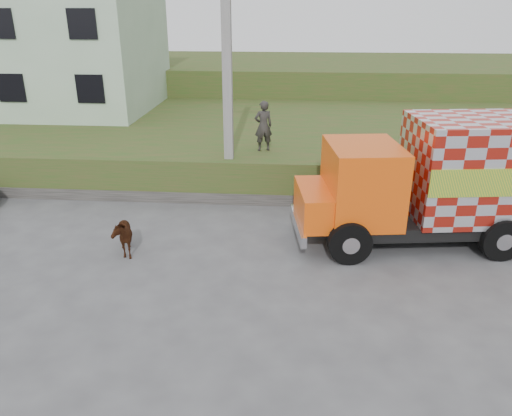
# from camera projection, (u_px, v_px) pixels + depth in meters

# --- Properties ---
(ground) EXTENTS (120.00, 120.00, 0.00)m
(ground) POSITION_uv_depth(u_px,v_px,m) (245.00, 260.00, 13.59)
(ground) COLOR #474749
(ground) RESTS_ON ground
(embankment) EXTENTS (40.00, 12.00, 1.50)m
(embankment) POSITION_uv_depth(u_px,v_px,m) (267.00, 140.00, 22.51)
(embankment) COLOR #2C531B
(embankment) RESTS_ON ground
(embankment_far) EXTENTS (40.00, 12.00, 3.00)m
(embankment_far) POSITION_uv_depth(u_px,v_px,m) (278.00, 83.00, 33.28)
(embankment_far) COLOR #2C531B
(embankment_far) RESTS_ON ground
(retaining_strip) EXTENTS (16.00, 0.50, 0.40)m
(retaining_strip) POSITION_uv_depth(u_px,v_px,m) (200.00, 196.00, 17.53)
(retaining_strip) COLOR #595651
(retaining_strip) RESTS_ON ground
(building) EXTENTS (10.00, 8.00, 6.00)m
(building) POSITION_uv_depth(u_px,v_px,m) (49.00, 46.00, 24.65)
(building) COLOR #B1CDAF
(building) RESTS_ON embankment
(utility_pole) EXTENTS (1.20, 0.30, 8.00)m
(utility_pole) POSITION_uv_depth(u_px,v_px,m) (227.00, 83.00, 16.34)
(utility_pole) COLOR gray
(utility_pole) RESTS_ON ground
(cargo_truck) EXTENTS (8.38, 3.71, 3.62)m
(cargo_truck) POSITION_uv_depth(u_px,v_px,m) (458.00, 180.00, 14.06)
(cargo_truck) COLOR black
(cargo_truck) RESTS_ON ground
(cow) EXTENTS (1.11, 1.46, 1.12)m
(cow) POSITION_uv_depth(u_px,v_px,m) (121.00, 235.00, 13.77)
(cow) COLOR black
(cow) RESTS_ON ground
(pedestrian) EXTENTS (0.76, 0.62, 1.81)m
(pedestrian) POSITION_uv_depth(u_px,v_px,m) (263.00, 126.00, 17.88)
(pedestrian) COLOR #312E2B
(pedestrian) RESTS_ON embankment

